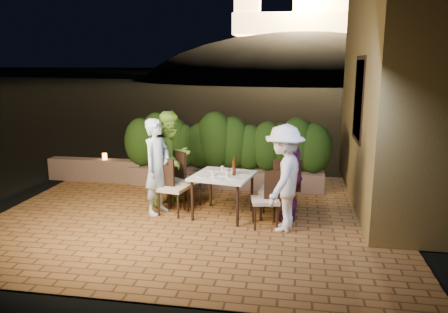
% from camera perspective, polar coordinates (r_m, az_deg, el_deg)
% --- Properties ---
extents(ground, '(400.00, 400.00, 0.00)m').
position_cam_1_polar(ground, '(7.46, -4.32, -8.86)').
color(ground, black).
rests_on(ground, ground).
extents(terrace_floor, '(7.00, 6.00, 0.15)m').
position_cam_1_polar(terrace_floor, '(7.94, -3.44, -7.96)').
color(terrace_floor, brown).
rests_on(terrace_floor, ground).
extents(building_wall, '(1.60, 5.00, 5.00)m').
position_cam_1_polar(building_wall, '(8.95, 22.20, 10.32)').
color(building_wall, olive).
rests_on(building_wall, ground).
extents(window_pane, '(0.08, 1.00, 1.40)m').
position_cam_1_polar(window_pane, '(8.35, 17.39, 7.14)').
color(window_pane, black).
rests_on(window_pane, building_wall).
extents(window_frame, '(0.06, 1.15, 1.55)m').
position_cam_1_polar(window_frame, '(8.35, 17.32, 7.14)').
color(window_frame, black).
rests_on(window_frame, building_wall).
extents(planter, '(4.20, 0.55, 0.40)m').
position_cam_1_polar(planter, '(9.50, 0.16, -2.78)').
color(planter, brown).
rests_on(planter, ground).
extents(hedge, '(4.00, 0.70, 1.10)m').
position_cam_1_polar(hedge, '(9.33, 0.17, 1.67)').
color(hedge, '#1B360E').
rests_on(hedge, planter).
extents(parapet, '(2.20, 0.30, 0.50)m').
position_cam_1_polar(parapet, '(10.40, -16.38, -1.68)').
color(parapet, brown).
rests_on(parapet, ground).
extents(hill, '(52.00, 40.00, 22.00)m').
position_cam_1_polar(hill, '(67.08, 9.92, 6.36)').
color(hill, black).
rests_on(hill, ground).
extents(fortress, '(26.00, 8.00, 8.00)m').
position_cam_1_polar(fortress, '(67.21, 10.40, 18.74)').
color(fortress, '#FFCC7A').
rests_on(fortress, hill).
extents(dining_table, '(1.15, 1.15, 0.75)m').
position_cam_1_polar(dining_table, '(7.68, -0.13, -5.08)').
color(dining_table, white).
rests_on(dining_table, ground).
extents(plate_nw, '(0.20, 0.20, 0.01)m').
position_cam_1_polar(plate_nw, '(7.45, -2.83, -2.60)').
color(plate_nw, white).
rests_on(plate_nw, dining_table).
extents(plate_sw, '(0.24, 0.24, 0.01)m').
position_cam_1_polar(plate_sw, '(7.90, -1.45, -1.73)').
color(plate_sw, white).
rests_on(plate_sw, dining_table).
extents(plate_ne, '(0.22, 0.22, 0.01)m').
position_cam_1_polar(plate_ne, '(7.32, 1.32, -2.85)').
color(plate_ne, white).
rests_on(plate_ne, dining_table).
extents(plate_se, '(0.21, 0.21, 0.01)m').
position_cam_1_polar(plate_se, '(7.66, 2.39, -2.17)').
color(plate_se, white).
rests_on(plate_se, dining_table).
extents(plate_centre, '(0.25, 0.25, 0.01)m').
position_cam_1_polar(plate_centre, '(7.56, -0.12, -2.36)').
color(plate_centre, white).
rests_on(plate_centre, dining_table).
extents(plate_front, '(0.21, 0.21, 0.01)m').
position_cam_1_polar(plate_front, '(7.30, -0.81, -2.91)').
color(plate_front, white).
rests_on(plate_front, dining_table).
extents(glass_nw, '(0.06, 0.06, 0.10)m').
position_cam_1_polar(glass_nw, '(7.47, -1.46, -2.20)').
color(glass_nw, silver).
rests_on(glass_nw, dining_table).
extents(glass_sw, '(0.06, 0.06, 0.10)m').
position_cam_1_polar(glass_sw, '(7.79, -0.23, -1.60)').
color(glass_sw, silver).
rests_on(glass_sw, dining_table).
extents(glass_ne, '(0.06, 0.06, 0.11)m').
position_cam_1_polar(glass_ne, '(7.41, 0.41, -2.27)').
color(glass_ne, silver).
rests_on(glass_ne, dining_table).
extents(glass_se, '(0.06, 0.06, 0.10)m').
position_cam_1_polar(glass_se, '(7.64, 1.20, -1.87)').
color(glass_se, silver).
rests_on(glass_se, dining_table).
extents(beer_bottle, '(0.06, 0.06, 0.33)m').
position_cam_1_polar(beer_bottle, '(7.51, 1.33, -1.22)').
color(beer_bottle, '#471F0B').
rests_on(beer_bottle, dining_table).
extents(bowl, '(0.16, 0.16, 0.04)m').
position_cam_1_polar(bowl, '(7.83, 0.07, -1.74)').
color(bowl, white).
rests_on(bowl, dining_table).
extents(chair_left_front, '(0.55, 0.55, 1.00)m').
position_cam_1_polar(chair_left_front, '(7.79, -6.66, -3.95)').
color(chair_left_front, black).
rests_on(chair_left_front, ground).
extents(chair_left_back, '(0.66, 0.66, 1.02)m').
position_cam_1_polar(chair_left_back, '(8.21, -5.12, -2.99)').
color(chair_left_back, black).
rests_on(chair_left_back, ground).
extents(chair_right_front, '(0.51, 0.51, 0.94)m').
position_cam_1_polar(chair_right_front, '(7.20, 5.40, -5.55)').
color(chair_right_front, black).
rests_on(chair_right_front, ground).
extents(chair_right_back, '(0.50, 0.50, 1.04)m').
position_cam_1_polar(chair_right_back, '(7.60, 6.53, -4.21)').
color(chair_right_back, black).
rests_on(chair_right_back, ground).
extents(diner_blue, '(0.58, 0.72, 1.71)m').
position_cam_1_polar(diner_blue, '(7.79, -8.73, -1.32)').
color(diner_blue, '#C2E5F9').
rests_on(diner_blue, ground).
extents(diner_green, '(1.03, 1.09, 1.78)m').
position_cam_1_polar(diner_green, '(8.23, -6.84, -0.26)').
color(diner_green, '#82BD3B').
rests_on(diner_green, ground).
extents(diner_white, '(0.88, 1.23, 1.71)m').
position_cam_1_polar(diner_white, '(7.00, 7.84, -2.82)').
color(diner_white, white).
rests_on(diner_white, ground).
extents(diner_purple, '(0.43, 0.94, 1.57)m').
position_cam_1_polar(diner_purple, '(7.52, 8.78, -2.34)').
color(diner_purple, '#71256F').
rests_on(diner_purple, ground).
extents(parapet_lamp, '(0.10, 0.10, 0.14)m').
position_cam_1_polar(parapet_lamp, '(10.23, -15.32, -0.00)').
color(parapet_lamp, orange).
rests_on(parapet_lamp, parapet).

